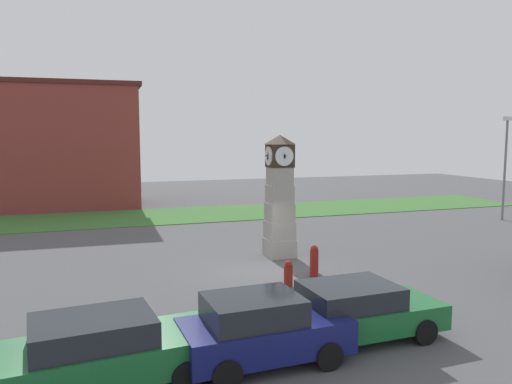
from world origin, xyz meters
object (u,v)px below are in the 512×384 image
(bollard_mid_row, at_px, (314,261))
(street_lamp_far_side, at_px, (505,161))
(car_near_tower, at_px, (262,329))
(car_by_building, at_px, (357,310))
(clock_tower, at_px, (280,200))
(car_navy_sedan, at_px, (106,350))
(bollard_near_tower, at_px, (288,274))

(bollard_mid_row, height_order, street_lamp_far_side, street_lamp_far_side)
(car_near_tower, distance_m, car_by_building, 2.81)
(car_near_tower, relative_size, street_lamp_far_side, 0.62)
(car_by_building, relative_size, street_lamp_far_side, 0.67)
(car_by_building, bearing_deg, clock_tower, 81.56)
(car_navy_sedan, distance_m, street_lamp_far_side, 27.56)
(car_navy_sedan, xyz_separation_m, street_lamp_far_side, (23.81, 13.59, 2.87))
(car_navy_sedan, height_order, street_lamp_far_side, street_lamp_far_side)
(bollard_mid_row, xyz_separation_m, car_near_tower, (-4.13, -6.00, 0.21))
(clock_tower, relative_size, car_near_tower, 1.34)
(street_lamp_far_side, bearing_deg, car_near_tower, -146.30)
(bollard_near_tower, relative_size, car_by_building, 0.22)
(car_near_tower, bearing_deg, car_navy_sedan, 179.47)
(clock_tower, relative_size, bollard_mid_row, 4.44)
(street_lamp_far_side, bearing_deg, bollard_mid_row, -154.93)
(bollard_near_tower, bearing_deg, bollard_mid_row, 31.40)
(bollard_mid_row, distance_m, car_near_tower, 7.29)
(bollard_near_tower, bearing_deg, clock_tower, 72.73)
(clock_tower, xyz_separation_m, car_near_tower, (-4.06, -9.31, -1.64))
(clock_tower, relative_size, car_by_building, 1.23)
(bollard_near_tower, bearing_deg, street_lamp_far_side, 25.59)
(clock_tower, xyz_separation_m, bollard_mid_row, (0.07, -3.31, -1.85))
(bollard_near_tower, xyz_separation_m, car_by_building, (-0.01, -4.62, 0.28))
(car_near_tower, bearing_deg, bollard_mid_row, 55.45)
(car_by_building, xyz_separation_m, street_lamp_far_side, (17.67, 13.07, 2.90))
(clock_tower, bearing_deg, bollard_near_tower, -107.27)
(clock_tower, height_order, street_lamp_far_side, street_lamp_far_side)
(clock_tower, bearing_deg, street_lamp_far_side, 14.77)
(car_navy_sedan, xyz_separation_m, car_near_tower, (3.37, -0.03, 0.03))
(clock_tower, height_order, car_near_tower, clock_tower)
(bollard_mid_row, height_order, car_navy_sedan, car_navy_sedan)
(bollard_near_tower, xyz_separation_m, bollard_mid_row, (1.36, 0.83, 0.13))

